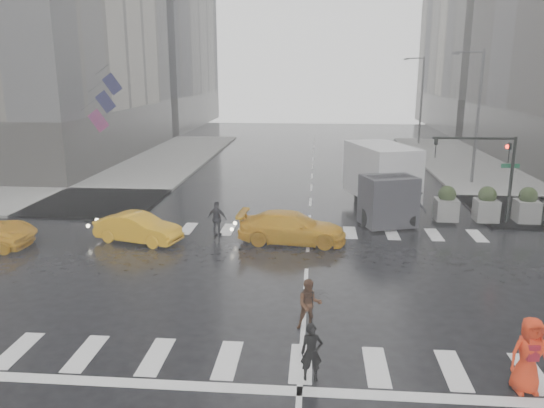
# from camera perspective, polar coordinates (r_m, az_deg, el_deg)

# --- Properties ---
(ground) EXTENTS (120.00, 120.00, 0.00)m
(ground) POSITION_cam_1_polar(r_m,az_deg,el_deg) (20.30, 3.68, -7.99)
(ground) COLOR black
(ground) RESTS_ON ground
(sidewalk_nw) EXTENTS (35.00, 35.00, 0.15)m
(sidewalk_nw) POSITION_cam_1_polar(r_m,az_deg,el_deg) (42.03, -23.39, 2.66)
(sidewalk_nw) COLOR gray
(sidewalk_nw) RESTS_ON ground
(building_ne_far) EXTENTS (26.05, 26.05, 36.00)m
(building_ne_far) POSITION_cam_1_polar(r_m,az_deg,el_deg) (80.57, 27.25, 18.89)
(building_ne_far) COLOR #ACA595
(building_ne_far) RESTS_ON ground
(road_markings) EXTENTS (18.00, 48.00, 0.01)m
(road_markings) POSITION_cam_1_polar(r_m,az_deg,el_deg) (20.30, 3.68, -7.97)
(road_markings) COLOR silver
(road_markings) RESTS_ON ground
(traffic_signal_pole) EXTENTS (4.45, 0.42, 4.50)m
(traffic_signal_pole) POSITION_cam_1_polar(r_m,az_deg,el_deg) (28.53, 22.61, 4.17)
(traffic_signal_pole) COLOR black
(traffic_signal_pole) RESTS_ON ground
(street_lamp_near) EXTENTS (2.15, 0.22, 9.00)m
(street_lamp_near) POSITION_cam_1_polar(r_m,az_deg,el_deg) (38.38, 21.10, 9.24)
(street_lamp_near) COLOR #59595B
(street_lamp_near) RESTS_ON ground
(street_lamp_far) EXTENTS (2.15, 0.22, 9.00)m
(street_lamp_far) POSITION_cam_1_polar(r_m,az_deg,el_deg) (57.83, 15.66, 11.04)
(street_lamp_far) COLOR #59595B
(street_lamp_far) RESTS_ON ground
(planter_west) EXTENTS (1.10, 1.10, 1.80)m
(planter_west) POSITION_cam_1_polar(r_m,az_deg,el_deg) (28.61, 18.25, -0.01)
(planter_west) COLOR gray
(planter_west) RESTS_ON ground
(planter_mid) EXTENTS (1.10, 1.10, 1.80)m
(planter_mid) POSITION_cam_1_polar(r_m,az_deg,el_deg) (29.14, 22.07, -0.09)
(planter_mid) COLOR gray
(planter_mid) RESTS_ON ground
(planter_east) EXTENTS (1.10, 1.10, 1.80)m
(planter_east) POSITION_cam_1_polar(r_m,az_deg,el_deg) (29.80, 25.74, -0.17)
(planter_east) COLOR gray
(planter_east) RESTS_ON ground
(flag_cluster) EXTENTS (2.87, 3.06, 4.69)m
(flag_cluster) POSITION_cam_1_polar(r_m,az_deg,el_deg) (40.39, -17.87, 10.70)
(flag_cluster) COLOR #59595B
(flag_cluster) RESTS_ON ground
(pedestrian_black) EXTENTS (1.07, 1.08, 2.43)m
(pedestrian_black) POSITION_cam_1_polar(r_m,az_deg,el_deg) (13.48, 4.35, -12.31)
(pedestrian_black) COLOR black
(pedestrian_black) RESTS_ON ground
(pedestrian_brown) EXTENTS (0.85, 0.71, 1.59)m
(pedestrian_brown) POSITION_cam_1_polar(r_m,az_deg,el_deg) (16.31, 4.05, -10.73)
(pedestrian_brown) COLOR #442718
(pedestrian_brown) RESTS_ON ground
(pedestrian_orange) EXTENTS (1.02, 0.73, 1.95)m
(pedestrian_orange) POSITION_cam_1_polar(r_m,az_deg,el_deg) (14.69, 25.92, -14.41)
(pedestrian_orange) COLOR red
(pedestrian_orange) RESTS_ON ground
(pedestrian_far_a) EXTENTS (1.09, 0.81, 1.66)m
(pedestrian_far_a) POSITION_cam_1_polar(r_m,az_deg,el_deg) (25.18, -5.92, -1.59)
(pedestrian_far_a) COLOR black
(pedestrian_far_a) RESTS_ON ground
(pedestrian_far_b) EXTENTS (1.31, 1.20, 1.79)m
(pedestrian_far_b) POSITION_cam_1_polar(r_m,az_deg,el_deg) (28.22, 15.20, -0.16)
(pedestrian_far_b) COLOR black
(pedestrian_far_b) RESTS_ON ground
(taxi_mid) EXTENTS (4.23, 2.41, 1.32)m
(taxi_mid) POSITION_cam_1_polar(r_m,az_deg,el_deg) (24.95, -14.20, -2.52)
(taxi_mid) COLOR orange
(taxi_mid) RESTS_ON ground
(taxi_rear) EXTENTS (4.45, 2.27, 1.42)m
(taxi_rear) POSITION_cam_1_polar(r_m,az_deg,el_deg) (24.12, 2.17, -2.54)
(taxi_rear) COLOR orange
(taxi_rear) RESTS_ON ground
(box_truck) EXTENTS (2.58, 6.88, 3.66)m
(box_truck) POSITION_cam_1_polar(r_m,az_deg,el_deg) (29.30, 11.84, 2.68)
(box_truck) COLOR silver
(box_truck) RESTS_ON ground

